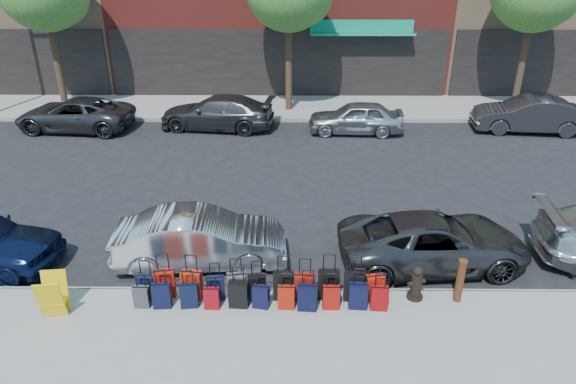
{
  "coord_description": "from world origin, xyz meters",
  "views": [
    {
      "loc": [
        0.68,
        -13.87,
        7.09
      ],
      "look_at": [
        0.57,
        -1.5,
        1.12
      ],
      "focal_mm": 32.0,
      "sensor_mm": 36.0,
      "label": 1
    }
  ],
  "objects_px": {
    "display_rack": "(53,296)",
    "car_near_1": "(200,239)",
    "car_near_2": "(433,241)",
    "car_far_0": "(75,114)",
    "car_far_2": "(356,117)",
    "car_far_3": "(529,115)",
    "fire_hydrant": "(416,284)",
    "suitcase_front_5": "(257,287)",
    "car_far_1": "(217,112)",
    "bollard": "(460,280)"
  },
  "relations": [
    {
      "from": "display_rack",
      "to": "car_far_0",
      "type": "distance_m",
      "value": 12.96
    },
    {
      "from": "car_far_1",
      "to": "fire_hydrant",
      "type": "bearing_deg",
      "value": 34.04
    },
    {
      "from": "suitcase_front_5",
      "to": "display_rack",
      "type": "xyz_separation_m",
      "value": [
        -4.15,
        -0.57,
        0.16
      ]
    },
    {
      "from": "suitcase_front_5",
      "to": "fire_hydrant",
      "type": "xyz_separation_m",
      "value": [
        3.43,
        0.03,
        0.08
      ]
    },
    {
      "from": "fire_hydrant",
      "to": "suitcase_front_5",
      "type": "bearing_deg",
      "value": 160.33
    },
    {
      "from": "fire_hydrant",
      "to": "bollard",
      "type": "relative_size",
      "value": 0.78
    },
    {
      "from": "car_far_0",
      "to": "car_far_2",
      "type": "relative_size",
      "value": 1.24
    },
    {
      "from": "bollard",
      "to": "display_rack",
      "type": "bearing_deg",
      "value": -176.52
    },
    {
      "from": "fire_hydrant",
      "to": "car_near_1",
      "type": "distance_m",
      "value": 5.14
    },
    {
      "from": "suitcase_front_5",
      "to": "car_far_3",
      "type": "bearing_deg",
      "value": 37.58
    },
    {
      "from": "display_rack",
      "to": "car_near_1",
      "type": "relative_size",
      "value": 0.22
    },
    {
      "from": "suitcase_front_5",
      "to": "display_rack",
      "type": "distance_m",
      "value": 4.2
    },
    {
      "from": "car_near_1",
      "to": "car_near_2",
      "type": "bearing_deg",
      "value": -94.0
    },
    {
      "from": "car_near_2",
      "to": "car_far_0",
      "type": "relative_size",
      "value": 0.94
    },
    {
      "from": "car_far_3",
      "to": "car_near_1",
      "type": "bearing_deg",
      "value": -43.87
    },
    {
      "from": "car_near_1",
      "to": "car_far_0",
      "type": "distance_m",
      "value": 12.26
    },
    {
      "from": "bollard",
      "to": "car_near_2",
      "type": "height_order",
      "value": "car_near_2"
    },
    {
      "from": "car_far_0",
      "to": "car_far_1",
      "type": "bearing_deg",
      "value": 97.45
    },
    {
      "from": "fire_hydrant",
      "to": "car_far_2",
      "type": "distance_m",
      "value": 11.34
    },
    {
      "from": "fire_hydrant",
      "to": "display_rack",
      "type": "bearing_deg",
      "value": 164.41
    },
    {
      "from": "car_near_2",
      "to": "car_far_1",
      "type": "relative_size",
      "value": 0.95
    },
    {
      "from": "car_near_1",
      "to": "car_near_2",
      "type": "distance_m",
      "value": 5.64
    },
    {
      "from": "suitcase_front_5",
      "to": "car_far_2",
      "type": "relative_size",
      "value": 0.24
    },
    {
      "from": "fire_hydrant",
      "to": "car_far_2",
      "type": "height_order",
      "value": "car_far_2"
    },
    {
      "from": "display_rack",
      "to": "car_near_2",
      "type": "height_order",
      "value": "car_near_2"
    },
    {
      "from": "car_far_1",
      "to": "car_far_2",
      "type": "relative_size",
      "value": 1.24
    },
    {
      "from": "suitcase_front_5",
      "to": "bollard",
      "type": "bearing_deg",
      "value": -10.78
    },
    {
      "from": "car_far_0",
      "to": "suitcase_front_5",
      "type": "bearing_deg",
      "value": 41.17
    },
    {
      "from": "display_rack",
      "to": "car_far_3",
      "type": "bearing_deg",
      "value": 33.24
    },
    {
      "from": "car_far_0",
      "to": "car_far_3",
      "type": "xyz_separation_m",
      "value": [
        19.01,
        -0.07,
        0.07
      ]
    },
    {
      "from": "car_far_0",
      "to": "car_far_2",
      "type": "bearing_deg",
      "value": 93.88
    },
    {
      "from": "car_far_2",
      "to": "car_far_3",
      "type": "height_order",
      "value": "car_far_3"
    },
    {
      "from": "car_near_1",
      "to": "car_near_2",
      "type": "relative_size",
      "value": 0.91
    },
    {
      "from": "fire_hydrant",
      "to": "display_rack",
      "type": "distance_m",
      "value": 7.61
    },
    {
      "from": "suitcase_front_5",
      "to": "car_far_1",
      "type": "xyz_separation_m",
      "value": [
        -2.45,
        11.89,
        0.26
      ]
    },
    {
      "from": "car_far_1",
      "to": "car_far_2",
      "type": "xyz_separation_m",
      "value": [
        5.81,
        -0.52,
        -0.04
      ]
    },
    {
      "from": "bollard",
      "to": "car_far_0",
      "type": "height_order",
      "value": "car_far_0"
    },
    {
      "from": "car_far_0",
      "to": "display_rack",
      "type": "bearing_deg",
      "value": 24.57
    },
    {
      "from": "car_far_3",
      "to": "display_rack",
      "type": "bearing_deg",
      "value": -44.08
    },
    {
      "from": "car_near_1",
      "to": "car_far_3",
      "type": "xyz_separation_m",
      "value": [
        12.06,
        10.02,
        0.06
      ]
    },
    {
      "from": "suitcase_front_5",
      "to": "fire_hydrant",
      "type": "height_order",
      "value": "suitcase_front_5"
    },
    {
      "from": "car_far_2",
      "to": "car_far_3",
      "type": "xyz_separation_m",
      "value": [
        7.22,
        0.23,
        0.08
      ]
    },
    {
      "from": "car_near_2",
      "to": "car_far_3",
      "type": "relative_size",
      "value": 1.02
    },
    {
      "from": "car_far_1",
      "to": "suitcase_front_5",
      "type": "bearing_deg",
      "value": 19.31
    },
    {
      "from": "bollard",
      "to": "car_near_2",
      "type": "xyz_separation_m",
      "value": [
        -0.15,
        1.65,
        -0.04
      ]
    },
    {
      "from": "display_rack",
      "to": "car_far_2",
      "type": "bearing_deg",
      "value": 51.51
    },
    {
      "from": "display_rack",
      "to": "car_far_2",
      "type": "relative_size",
      "value": 0.23
    },
    {
      "from": "display_rack",
      "to": "car_near_1",
      "type": "xyz_separation_m",
      "value": [
        2.69,
        2.14,
        0.08
      ]
    },
    {
      "from": "suitcase_front_5",
      "to": "car_near_1",
      "type": "distance_m",
      "value": 2.16
    },
    {
      "from": "car_near_2",
      "to": "car_far_3",
      "type": "height_order",
      "value": "car_far_3"
    }
  ]
}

